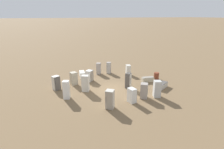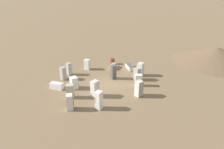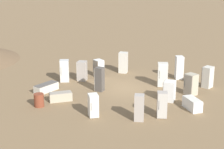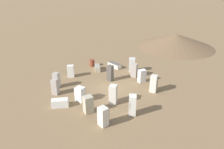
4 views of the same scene
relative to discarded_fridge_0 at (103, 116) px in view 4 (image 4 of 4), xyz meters
The scene contains 19 objects.
ground_plane 6.29m from the discarded_fridge_0, 20.11° to the right, with size 1000.00×1000.00×0.00m, color brown.
dirt_mound 23.82m from the discarded_fridge_0, 42.07° to the right, with size 12.60×12.60×2.17m.
discarded_fridge_0 is the anchor object (origin of this frame).
discarded_fridge_1 11.14m from the discarded_fridge_0, ahead, with size 1.59×0.78×0.62m.
discarded_fridge_2 8.76m from the discarded_fridge_0, 41.07° to the right, with size 0.77×0.88×1.44m.
discarded_fridge_3 4.38m from the discarded_fridge_0, 17.91° to the left, with size 1.09×1.09×1.41m.
discarded_fridge_4 3.38m from the discarded_fridge_0, 27.28° to the right, with size 0.96×0.93×1.84m.
discarded_fridge_5 8.18m from the discarded_fridge_0, 17.35° to the right, with size 0.81×0.81×1.80m.
discarded_fridge_6 10.04m from the discarded_fridge_0, 10.52° to the left, with size 0.69×0.84×1.42m.
discarded_fridge_7 8.32m from the discarded_fridge_0, 24.67° to the left, with size 0.79×0.81×1.63m.
discarded_fridge_8 12.11m from the discarded_fridge_0, 18.60° to the right, with size 1.98×1.53×0.59m.
discarded_fridge_9 7.41m from the discarded_fridge_0, 55.47° to the right, with size 0.96×0.96×1.78m.
discarded_fridge_10 11.08m from the discarded_fridge_0, 30.33° to the right, with size 0.88×0.90×1.76m.
discarded_fridge_11 2.79m from the discarded_fridge_0, 73.49° to the right, with size 0.77×0.76×1.90m.
discarded_fridge_12 9.78m from the discarded_fridge_0, 33.35° to the right, with size 0.97×0.97×1.58m.
discarded_fridge_13 2.29m from the discarded_fridge_0, 23.06° to the left, with size 0.90×0.92×1.55m.
discarded_fridge_14 4.88m from the discarded_fridge_0, 42.17° to the left, with size 0.81×1.56×0.74m.
discarded_fridge_15 7.07m from the discarded_fridge_0, 30.80° to the left, with size 0.80×0.80×1.63m.
rusty_barrel 12.66m from the discarded_fridge_0, ahead, with size 0.65×0.65×0.88m.
Camera 4 is at (-19.82, 4.89, 10.88)m, focal length 35.00 mm.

